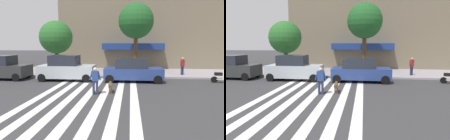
{
  "view_description": "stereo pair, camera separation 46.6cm",
  "coord_description": "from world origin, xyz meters",
  "views": [
    {
      "loc": [
        3.41,
        -3.21,
        3.01
      ],
      "look_at": [
        2.24,
        9.01,
        1.36
      ],
      "focal_mm": 31.09,
      "sensor_mm": 36.0,
      "label": 1
    },
    {
      "loc": [
        3.87,
        -3.16,
        3.01
      ],
      "look_at": [
        2.24,
        9.01,
        1.36
      ],
      "focal_mm": 31.09,
      "sensor_mm": 36.0,
      "label": 2
    }
  ],
  "objects": [
    {
      "name": "pedestrian_dog_walker",
      "position": [
        1.33,
        8.02,
        0.93
      ],
      "size": [
        0.71,
        0.28,
        1.64
      ],
      "color": "#282D4C",
      "rests_on": "ground_plane"
    },
    {
      "name": "crosswalk_stripes",
      "position": [
        0.94,
        6.93,
        0.0
      ],
      "size": [
        5.85,
        13.26,
        0.01
      ],
      "color": "silver",
      "rests_on": "ground_plane"
    },
    {
      "name": "pedestrian_bystander",
      "position": [
        8.24,
        15.3,
        1.08
      ],
      "size": [
        0.58,
        0.54,
        1.64
      ],
      "color": "#282D4C",
      "rests_on": "sidewalk_far"
    },
    {
      "name": "parked_car_near_curb",
      "position": [
        -7.68,
        12.4,
        0.97
      ],
      "size": [
        4.65,
        2.08,
        2.05
      ],
      "color": "#313333",
      "rests_on": "ground_plane"
    },
    {
      "name": "sidewalk_far",
      "position": [
        0.0,
        16.86,
        0.07
      ],
      "size": [
        80.0,
        6.0,
        0.15
      ],
      "primitive_type": "cube",
      "color": "gray",
      "rests_on": "ground_plane"
    },
    {
      "name": "parked_car_third_in_line",
      "position": [
        3.6,
        12.4,
        0.87
      ],
      "size": [
        4.66,
        2.06,
        1.81
      ],
      "color": "navy",
      "rests_on": "ground_plane"
    },
    {
      "name": "parked_car_behind_first",
      "position": [
        -1.9,
        12.4,
        0.98
      ],
      "size": [
        4.6,
        2.04,
        2.1
      ],
      "color": "#B4BEC4",
      "rests_on": "ground_plane"
    },
    {
      "name": "dog_on_leash",
      "position": [
        2.19,
        8.56,
        0.44
      ],
      "size": [
        0.33,
        1.05,
        0.65
      ],
      "color": "brown",
      "rests_on": "ground_plane"
    },
    {
      "name": "street_tree_nearest",
      "position": [
        -3.81,
        15.22,
        3.64
      ],
      "size": [
        3.17,
        3.17,
        5.1
      ],
      "color": "#4C3823",
      "rests_on": "sidewalk_far"
    },
    {
      "name": "ground_plane",
      "position": [
        0.0,
        6.93,
        0.0
      ],
      "size": [
        160.0,
        160.0,
        0.0
      ],
      "primitive_type": "plane",
      "color": "#353538"
    },
    {
      "name": "street_tree_middle",
      "position": [
        3.89,
        15.95,
        5.17
      ],
      "size": [
        3.39,
        3.39,
        6.77
      ],
      "color": "#4C3823",
      "rests_on": "sidewalk_far"
    }
  ]
}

